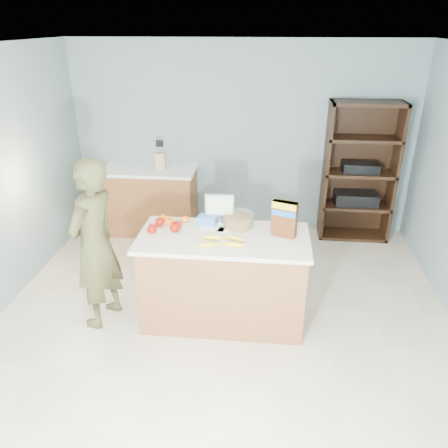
# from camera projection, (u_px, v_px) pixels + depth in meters

# --- Properties ---
(floor) EXTENTS (4.50, 5.00, 0.02)m
(floor) POSITION_uv_depth(u_px,v_px,m) (220.00, 337.00, 4.08)
(floor) COLOR beige
(floor) RESTS_ON ground
(walls) EXTENTS (4.52, 5.02, 2.51)m
(walls) POSITION_uv_depth(u_px,v_px,m) (219.00, 167.00, 3.38)
(walls) COLOR gray
(walls) RESTS_ON ground
(counter_peninsula) EXTENTS (1.56, 0.76, 0.90)m
(counter_peninsula) POSITION_uv_depth(u_px,v_px,m) (223.00, 282.00, 4.17)
(counter_peninsula) COLOR brown
(counter_peninsula) RESTS_ON ground
(back_cabinet) EXTENTS (1.24, 0.62, 0.90)m
(back_cabinet) POSITION_uv_depth(u_px,v_px,m) (151.00, 200.00, 5.98)
(back_cabinet) COLOR brown
(back_cabinet) RESTS_ON ground
(shelving_unit) EXTENTS (0.90, 0.40, 1.80)m
(shelving_unit) POSITION_uv_depth(u_px,v_px,m) (358.00, 174.00, 5.68)
(shelving_unit) COLOR black
(shelving_unit) RESTS_ON ground
(person) EXTENTS (0.54, 0.68, 1.63)m
(person) POSITION_uv_depth(u_px,v_px,m) (95.00, 245.00, 3.99)
(person) COLOR #414122
(person) RESTS_ON ground
(knife_block) EXTENTS (0.12, 0.10, 0.31)m
(knife_block) POSITION_uv_depth(u_px,v_px,m) (161.00, 160.00, 5.72)
(knife_block) COLOR tan
(knife_block) RESTS_ON back_cabinet
(envelopes) EXTENTS (0.39, 0.16, 0.00)m
(envelopes) POSITION_uv_depth(u_px,v_px,m) (221.00, 230.00, 4.09)
(envelopes) COLOR white
(envelopes) RESTS_ON counter_peninsula
(bananas) EXTENTS (0.42, 0.25, 0.04)m
(bananas) POSITION_uv_depth(u_px,v_px,m) (222.00, 241.00, 3.83)
(bananas) COLOR yellow
(bananas) RESTS_ON counter_peninsula
(apples) EXTENTS (0.30, 0.23, 0.09)m
(apples) POSITION_uv_depth(u_px,v_px,m) (166.00, 226.00, 4.06)
(apples) COLOR #920E05
(apples) RESTS_ON counter_peninsula
(oranges) EXTENTS (0.29, 0.19, 0.07)m
(oranges) POSITION_uv_depth(u_px,v_px,m) (172.00, 220.00, 4.20)
(oranges) COLOR orange
(oranges) RESTS_ON counter_peninsula
(blue_carton) EXTENTS (0.20, 0.15, 0.08)m
(blue_carton) POSITION_uv_depth(u_px,v_px,m) (207.00, 220.00, 4.20)
(blue_carton) COLOR blue
(blue_carton) RESTS_ON counter_peninsula
(salad_bowl) EXTENTS (0.30, 0.30, 0.13)m
(salad_bowl) POSITION_uv_depth(u_px,v_px,m) (238.00, 221.00, 4.14)
(salad_bowl) COLOR #267219
(salad_bowl) RESTS_ON counter_peninsula
(tv) EXTENTS (0.28, 0.12, 0.28)m
(tv) POSITION_uv_depth(u_px,v_px,m) (220.00, 206.00, 4.20)
(tv) COLOR silver
(tv) RESTS_ON counter_peninsula
(cereal_box) EXTENTS (0.24, 0.15, 0.33)m
(cereal_box) POSITION_uv_depth(u_px,v_px,m) (285.00, 216.00, 3.89)
(cereal_box) COLOR #592B14
(cereal_box) RESTS_ON counter_peninsula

